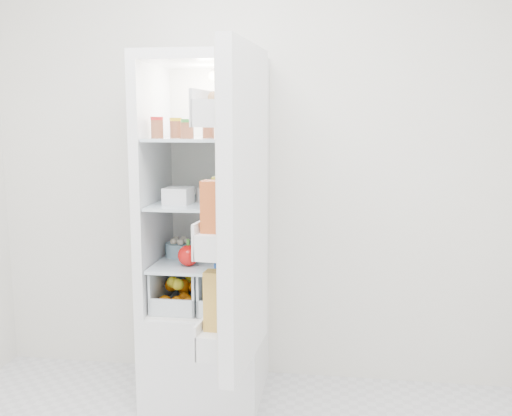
% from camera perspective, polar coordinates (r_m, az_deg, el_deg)
% --- Properties ---
extents(room_walls, '(3.02, 3.02, 2.61)m').
position_cam_1_polar(room_walls, '(1.73, -8.00, 12.51)').
color(room_walls, silver).
rests_on(room_walls, ground).
extents(refrigerator, '(0.60, 0.60, 1.80)m').
position_cam_1_polar(refrigerator, '(3.09, -4.80, -6.43)').
color(refrigerator, white).
rests_on(refrigerator, ground).
extents(shelf_low, '(0.49, 0.53, 0.01)m').
position_cam_1_polar(shelf_low, '(3.01, -5.08, -5.36)').
color(shelf_low, silver).
rests_on(shelf_low, refrigerator).
extents(shelf_mid, '(0.49, 0.53, 0.02)m').
position_cam_1_polar(shelf_mid, '(2.95, -5.16, 0.48)').
color(shelf_mid, silver).
rests_on(shelf_mid, refrigerator).
extents(shelf_top, '(0.49, 0.53, 0.02)m').
position_cam_1_polar(shelf_top, '(2.92, -5.25, 6.90)').
color(shelf_top, silver).
rests_on(shelf_top, refrigerator).
extents(crisper_left, '(0.23, 0.46, 0.22)m').
position_cam_1_polar(crisper_left, '(3.08, -7.29, -7.61)').
color(crisper_left, silver).
rests_on(crisper_left, refrigerator).
extents(crisper_right, '(0.23, 0.46, 0.22)m').
position_cam_1_polar(crisper_right, '(3.02, -2.76, -7.85)').
color(crisper_right, silver).
rests_on(crisper_right, refrigerator).
extents(condiment_jars, '(0.38, 0.16, 0.08)m').
position_cam_1_polar(condiment_jars, '(2.82, -6.62, 7.82)').
color(condiment_jars, '#B21919').
rests_on(condiment_jars, shelf_top).
extents(squeeze_bottle, '(0.07, 0.07, 0.18)m').
position_cam_1_polar(squeeze_bottle, '(2.88, -1.87, 8.89)').
color(squeeze_bottle, white).
rests_on(squeeze_bottle, shelf_top).
extents(tub_white, '(0.14, 0.14, 0.08)m').
position_cam_1_polar(tub_white, '(2.88, -7.79, 1.22)').
color(tub_white, white).
rests_on(tub_white, shelf_mid).
extents(tub_cream, '(0.16, 0.16, 0.07)m').
position_cam_1_polar(tub_cream, '(2.91, -4.59, 1.23)').
color(tub_cream, white).
rests_on(tub_cream, shelf_mid).
extents(tin_red, '(0.09, 0.09, 0.06)m').
position_cam_1_polar(tin_red, '(2.84, -1.66, 0.92)').
color(tin_red, red).
rests_on(tin_red, shelf_mid).
extents(tub_green, '(0.10, 0.14, 0.07)m').
position_cam_1_polar(tub_green, '(3.02, -2.18, 1.53)').
color(tub_green, '#3F8C4D').
rests_on(tub_green, shelf_mid).
extents(red_cabbage, '(0.19, 0.19, 0.19)m').
position_cam_1_polar(red_cabbage, '(3.01, -2.00, -3.39)').
color(red_cabbage, '#612160').
rests_on(red_cabbage, shelf_low).
extents(bell_pepper, '(0.11, 0.11, 0.11)m').
position_cam_1_polar(bell_pepper, '(2.90, -6.79, -4.74)').
color(bell_pepper, red).
rests_on(bell_pepper, shelf_low).
extents(mushroom_bowl, '(0.18, 0.18, 0.07)m').
position_cam_1_polar(mushroom_bowl, '(3.10, -7.59, -4.14)').
color(mushroom_bowl, '#7CA4B9').
rests_on(mushroom_bowl, shelf_low).
extents(salad_bag, '(0.11, 0.11, 0.11)m').
position_cam_1_polar(salad_bag, '(2.81, -2.75, -5.03)').
color(salad_bag, '#9AB689').
rests_on(salad_bag, shelf_low).
extents(citrus_pile, '(0.20, 0.31, 0.16)m').
position_cam_1_polar(citrus_pile, '(3.06, -7.35, -8.25)').
color(citrus_pile, orange).
rests_on(citrus_pile, refrigerator).
extents(veg_pile, '(0.16, 0.30, 0.10)m').
position_cam_1_polar(veg_pile, '(3.03, -2.67, -8.71)').
color(veg_pile, '#1B4617').
rests_on(veg_pile, refrigerator).
extents(fridge_door, '(0.21, 0.60, 1.30)m').
position_cam_1_polar(fridge_door, '(2.33, -1.79, -0.67)').
color(fridge_door, white).
rests_on(fridge_door, refrigerator).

